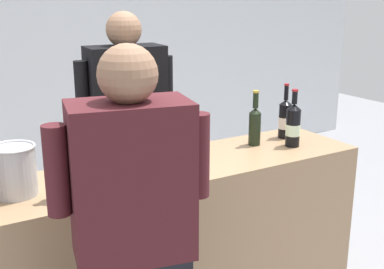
# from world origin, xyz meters

# --- Properties ---
(wall_back) EXTENTS (8.00, 0.10, 2.80)m
(wall_back) POSITION_xyz_m (0.00, 2.60, 1.40)
(wall_back) COLOR silver
(wall_back) RESTS_ON ground_plane
(counter) EXTENTS (2.25, 0.54, 0.96)m
(counter) POSITION_xyz_m (0.00, 0.00, 0.48)
(counter) COLOR #9E7A56
(counter) RESTS_ON ground_plane
(wine_bottle_0) EXTENTS (0.07, 0.07, 0.32)m
(wine_bottle_0) POSITION_xyz_m (-0.24, 0.07, 1.08)
(wine_bottle_0) COLOR black
(wine_bottle_0) RESTS_ON counter
(wine_bottle_1) EXTENTS (0.08, 0.08, 0.34)m
(wine_bottle_1) POSITION_xyz_m (0.89, 0.11, 1.08)
(wine_bottle_1) COLOR black
(wine_bottle_1) RESTS_ON counter
(wine_bottle_2) EXTENTS (0.07, 0.07, 0.32)m
(wine_bottle_2) POSITION_xyz_m (0.64, 0.08, 1.08)
(wine_bottle_2) COLOR black
(wine_bottle_2) RESTS_ON counter
(wine_bottle_3) EXTENTS (0.08, 0.08, 0.32)m
(wine_bottle_3) POSITION_xyz_m (-0.56, -0.14, 1.07)
(wine_bottle_3) COLOR black
(wine_bottle_3) RESTS_ON counter
(wine_bottle_4) EXTENTS (0.08, 0.08, 0.33)m
(wine_bottle_4) POSITION_xyz_m (0.18, 0.14, 1.09)
(wine_bottle_4) COLOR black
(wine_bottle_4) RESTS_ON counter
(wine_bottle_5) EXTENTS (0.07, 0.07, 0.31)m
(wine_bottle_5) POSITION_xyz_m (-0.14, 0.04, 1.07)
(wine_bottle_5) COLOR black
(wine_bottle_5) RESTS_ON counter
(wine_bottle_7) EXTENTS (0.08, 0.08, 0.34)m
(wine_bottle_7) POSITION_xyz_m (-0.43, 0.02, 1.08)
(wine_bottle_7) COLOR black
(wine_bottle_7) RESTS_ON counter
(wine_bottle_8) EXTENTS (0.08, 0.08, 0.33)m
(wine_bottle_8) POSITION_xyz_m (0.82, -0.05, 1.08)
(wine_bottle_8) COLOR black
(wine_bottle_8) RESTS_ON counter
(wine_glass) EXTENTS (0.07, 0.07, 0.19)m
(wine_glass) POSITION_xyz_m (-0.09, -0.15, 1.09)
(wine_glass) COLOR silver
(wine_glass) RESTS_ON counter
(ice_bucket) EXTENTS (0.20, 0.20, 0.23)m
(ice_bucket) POSITION_xyz_m (-0.72, 0.01, 1.07)
(ice_bucket) COLOR silver
(ice_bucket) RESTS_ON counter
(person_server) EXTENTS (0.62, 0.27, 1.72)m
(person_server) POSITION_xyz_m (0.07, 0.62, 0.84)
(person_server) COLOR black
(person_server) RESTS_ON ground_plane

